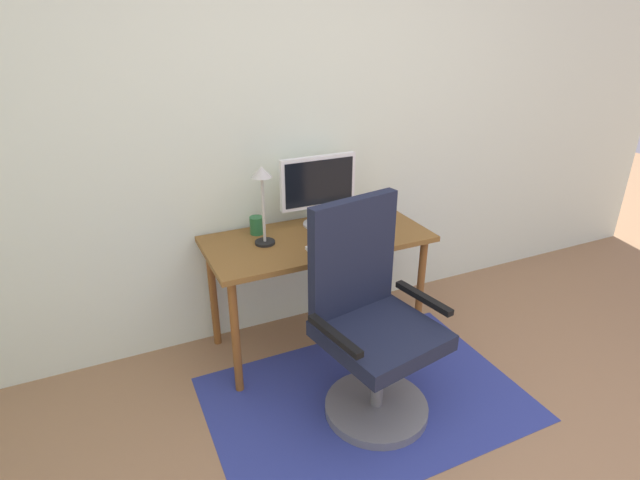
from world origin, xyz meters
name	(u,v)px	position (x,y,z in m)	size (l,w,h in m)	color
wall_back	(308,117)	(0.00, 2.20, 1.30)	(6.00, 0.10, 2.60)	silver
area_rug	(366,398)	(-0.10, 1.25, 0.00)	(1.60, 1.09, 0.01)	navy
desk	(317,250)	(-0.11, 1.84, 0.62)	(1.26, 0.59, 0.70)	brown
monitor	(318,185)	(-0.03, 1.99, 0.95)	(0.46, 0.18, 0.42)	#B2B2B7
keyboard	(346,245)	(-0.02, 1.65, 0.71)	(0.43, 0.13, 0.02)	white
computer_mouse	(387,233)	(0.25, 1.68, 0.72)	(0.06, 0.10, 0.03)	white
coffee_cup	(257,225)	(-0.41, 2.02, 0.75)	(0.08, 0.08, 0.10)	#256434
cell_phone	(381,218)	(0.36, 1.92, 0.71)	(0.07, 0.14, 0.01)	black
desk_lamp	(262,189)	(-0.41, 1.87, 1.01)	(0.11, 0.11, 0.44)	black
office_chair	(371,331)	(-0.11, 1.22, 0.45)	(0.64, 0.59, 1.08)	slate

